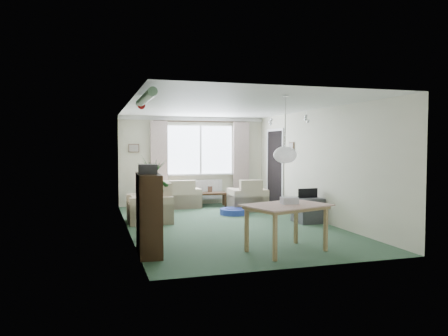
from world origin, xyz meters
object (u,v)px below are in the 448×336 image
object	(u,v)px
tv_cube	(308,210)
dining_table	(286,229)
coffee_table	(211,199)
sofa	(171,194)
pet_bed	(234,211)
armchair_left	(149,202)
armchair_corner	(247,195)
bookshelf	(149,214)
houseplant	(153,199)

from	to	relation	value
tv_cube	dining_table	bearing A→B (deg)	-125.27
coffee_table	sofa	bearing A→B (deg)	180.00
coffee_table	dining_table	xyz separation A→B (m)	(-0.18, -5.14, 0.17)
dining_table	pet_bed	bearing A→B (deg)	84.50
sofa	pet_bed	xyz separation A→B (m)	(1.24, -1.49, -0.30)
armchair_left	sofa	bearing A→B (deg)	157.41
dining_table	tv_cube	xyz separation A→B (m)	(1.51, 2.20, -0.09)
sofa	armchair_left	world-z (taller)	armchair_left
armchair_corner	bookshelf	size ratio (longest dim) A/B	0.73
sofa	dining_table	bearing A→B (deg)	96.80
bookshelf	sofa	bearing A→B (deg)	78.59
armchair_corner	pet_bed	world-z (taller)	armchair_corner
armchair_corner	coffee_table	xyz separation A→B (m)	(-0.69, 0.95, -0.21)
sofa	coffee_table	bearing A→B (deg)	176.96
armchair_corner	bookshelf	distance (m)	4.71
tv_cube	armchair_left	bearing A→B (deg)	162.06
dining_table	tv_cube	world-z (taller)	dining_table
sofa	houseplant	size ratio (longest dim) A/B	1.04
armchair_left	pet_bed	size ratio (longest dim) A/B	1.38
armchair_left	dining_table	xyz separation A→B (m)	(1.69, -3.19, -0.06)
armchair_corner	houseplant	bearing A→B (deg)	49.13
armchair_left	coffee_table	size ratio (longest dim) A/B	1.14
coffee_table	bookshelf	distance (m)	5.16
coffee_table	pet_bed	xyz separation A→B (m)	(0.17, -1.49, -0.12)
bookshelf	houseplant	world-z (taller)	houseplant
armchair_corner	tv_cube	size ratio (longest dim) A/B	1.52
armchair_corner	coffee_table	bearing A→B (deg)	-49.80
armchair_corner	coffee_table	distance (m)	1.19
armchair_corner	houseplant	world-z (taller)	houseplant
tv_cube	bookshelf	bearing A→B (deg)	-155.05
sofa	bookshelf	xyz separation A→B (m)	(-1.14, -4.64, 0.24)
sofa	coffee_table	size ratio (longest dim) A/B	1.78
armchair_left	pet_bed	bearing A→B (deg)	102.27
sofa	coffee_table	world-z (taller)	sofa
sofa	tv_cube	bearing A→B (deg)	126.20
houseplant	tv_cube	bearing A→B (deg)	12.25
dining_table	tv_cube	bearing A→B (deg)	55.48
armchair_left	pet_bed	distance (m)	2.12
tv_cube	pet_bed	xyz separation A→B (m)	(-1.16, 1.45, -0.19)
armchair_left	coffee_table	distance (m)	2.71
armchair_left	houseplant	world-z (taller)	houseplant
armchair_left	tv_cube	distance (m)	3.35
houseplant	tv_cube	distance (m)	3.46
dining_table	pet_bed	xyz separation A→B (m)	(0.35, 3.64, -0.28)
coffee_table	pet_bed	distance (m)	1.51
dining_table	pet_bed	distance (m)	3.67
bookshelf	houseplant	bearing A→B (deg)	81.36
armchair_corner	coffee_table	size ratio (longest dim) A/B	1.07
armchair_left	houseplant	distance (m)	1.75
sofa	pet_bed	bearing A→B (deg)	126.67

